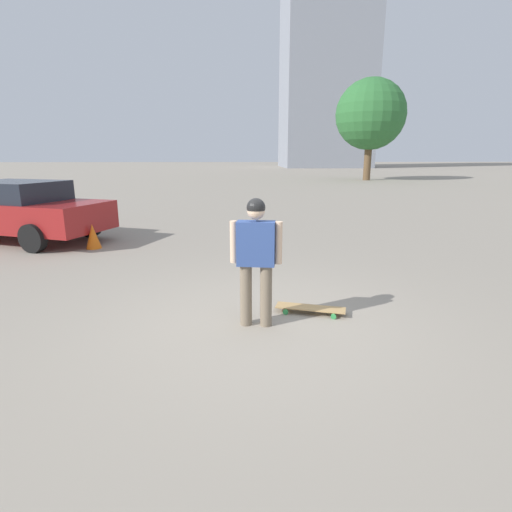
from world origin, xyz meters
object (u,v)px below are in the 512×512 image
object	(u,v)px
skateboard	(310,308)
car_parked_near	(14,210)
person	(256,253)
traffic_cone	(93,236)

from	to	relation	value
skateboard	car_parked_near	bearing A→B (deg)	-21.30
person	car_parked_near	size ratio (longest dim) A/B	0.31
car_parked_near	traffic_cone	xyz separation A→B (m)	(2.18, -0.98, -0.47)
car_parked_near	person	bearing A→B (deg)	156.91
car_parked_near	traffic_cone	bearing A→B (deg)	175.77
car_parked_near	traffic_cone	size ratio (longest dim) A/B	9.07
person	traffic_cone	bearing A→B (deg)	137.13
car_parked_near	traffic_cone	distance (m)	2.44
traffic_cone	person	bearing A→B (deg)	-51.17
skateboard	car_parked_near	xyz separation A→B (m)	(-6.39, 4.95, 0.68)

